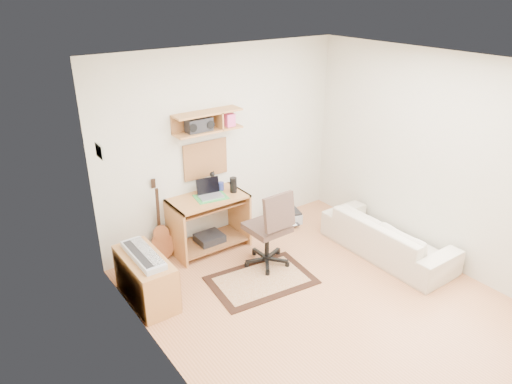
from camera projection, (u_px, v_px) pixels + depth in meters
floor at (321, 301)px, 5.34m from camera, size 3.60×4.00×0.01m
ceiling at (337, 65)px, 4.27m from camera, size 3.60×4.00×0.01m
back_wall at (224, 145)px, 6.29m from camera, size 3.60×0.01×2.60m
left_wall at (166, 250)px, 3.85m from camera, size 0.01×4.00×2.60m
right_wall at (436, 160)px, 5.76m from camera, size 0.01×4.00×2.60m
wall_shelf at (208, 122)px, 5.87m from camera, size 0.90×0.25×0.26m
cork_board at (205, 159)px, 6.17m from camera, size 0.64×0.03×0.49m
wall_photo at (100, 151)px, 4.80m from camera, size 0.02×0.20×0.15m
desk at (209, 223)px, 6.23m from camera, size 1.00×0.55×0.75m
laptop at (211, 189)px, 6.04m from camera, size 0.35×0.35×0.23m
speaker at (233, 185)px, 6.19m from camera, size 0.09×0.09×0.20m
desk_lamp at (214, 180)px, 6.22m from camera, size 0.10×0.10×0.29m
pencil_cup at (221, 186)px, 6.27m from camera, size 0.08×0.08×0.11m
boombox at (199, 125)px, 5.81m from camera, size 0.33×0.15×0.17m
rug at (261, 280)px, 5.69m from camera, size 1.29×0.93×0.02m
task_chair at (267, 227)px, 5.81m from camera, size 0.55×0.55×1.05m
cabinet at (146, 279)px, 5.25m from camera, size 0.40×0.90×0.55m
music_keyboard at (143, 255)px, 5.12m from camera, size 0.23×0.74×0.06m
guitar at (160, 221)px, 5.94m from camera, size 0.33×0.25×1.09m
waste_basket at (146, 297)px, 5.17m from camera, size 0.29×0.29×0.28m
printer at (284, 217)px, 7.04m from camera, size 0.54×0.47×0.17m
sofa at (388, 231)px, 6.10m from camera, size 0.52×1.78×0.70m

